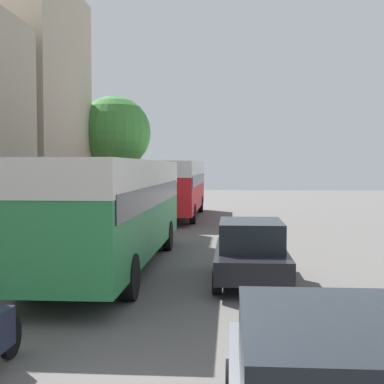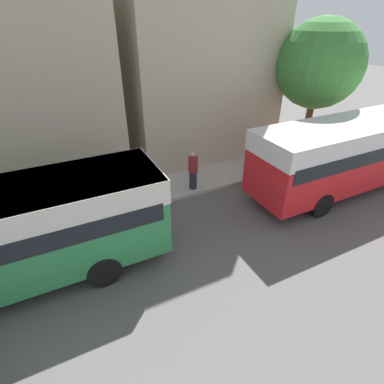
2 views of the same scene
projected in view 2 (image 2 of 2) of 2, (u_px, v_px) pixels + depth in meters
The scene contains 5 objects.
building_midblock at pixel (10, 89), 12.77m from camera, with size 6.29×8.14×8.18m.
building_far_terrace at pixel (193, 40), 14.99m from camera, with size 5.68×7.58×11.44m.
bus_following at pixel (366, 143), 13.01m from camera, with size 2.57×11.09×3.13m.
pedestrian_near_curb at pixel (193, 170), 12.98m from camera, with size 0.42×0.42×1.73m.
street_tree at pixel (319, 65), 14.41m from camera, with size 4.15×4.15×6.69m.
Camera 2 is at (5.94, 13.15, 6.90)m, focal length 28.00 mm.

